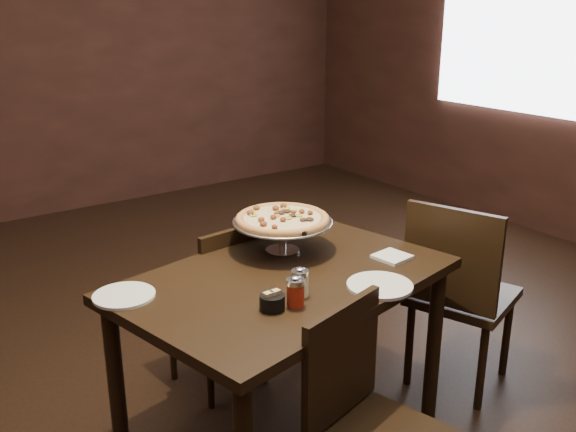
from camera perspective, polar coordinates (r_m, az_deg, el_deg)
room at (r=2.35m, az=0.97°, el=11.10°), size 6.04×7.04×2.84m
dining_table at (r=2.42m, az=-0.27°, el=-7.39°), size 1.33×1.02×0.75m
pizza_stand at (r=2.55m, az=-0.51°, el=-0.30°), size 0.40×0.40×0.17m
parmesan_shaker at (r=2.20m, az=1.07°, el=-5.91°), size 0.06×0.06×0.11m
pepper_flake_shaker at (r=2.13m, az=0.67°, el=-6.74°), size 0.06×0.06×0.11m
packet_caddy at (r=2.12m, az=-1.42°, el=-7.61°), size 0.08×0.08×0.07m
napkin_stack at (r=2.56m, az=9.24°, el=-3.59°), size 0.14×0.14×0.01m
plate_left at (r=2.28m, az=-14.37°, el=-6.86°), size 0.21×0.21×0.01m
plate_near at (r=2.30m, az=8.16°, el=-6.14°), size 0.23×0.23×0.01m
serving_spatula at (r=2.45m, az=1.78°, el=-1.23°), size 0.17×0.17×0.02m
chair_far at (r=2.90m, az=-5.65°, el=-7.41°), size 0.41×0.41×0.81m
chair_near at (r=2.16m, az=7.06°, el=-17.47°), size 0.46×0.46×0.81m
chair_side at (r=2.96m, az=14.88°, el=-6.32°), size 0.53×0.53×0.90m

